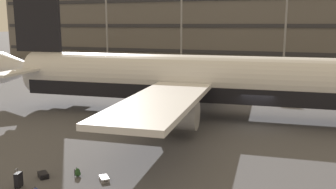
# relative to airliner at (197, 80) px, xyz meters

# --- Properties ---
(ground_plane) EXTENTS (600.00, 600.00, 0.00)m
(ground_plane) POSITION_rel_airliner_xyz_m (5.38, -1.28, -3.19)
(ground_plane) COLOR #4C4C51
(terminal_structure) EXTENTS (128.89, 15.69, 15.33)m
(terminal_structure) POSITION_rel_airliner_xyz_m (5.38, 49.14, 4.48)
(terminal_structure) COLOR #605B56
(terminal_structure) RESTS_ON ground_plane
(airliner) EXTENTS (39.54, 31.89, 11.32)m
(airliner) POSITION_rel_airliner_xyz_m (0.00, 0.00, 0.00)
(airliner) COLOR silver
(airliner) RESTS_ON ground_plane
(light_mast_left) EXTENTS (1.80, 0.50, 20.57)m
(light_mast_left) POSITION_rel_airliner_xyz_m (-13.20, 36.00, 8.77)
(light_mast_left) COLOR gray
(light_mast_left) RESTS_ON ground_plane
(light_mast_center_left) EXTENTS (1.80, 0.50, 20.61)m
(light_mast_center_left) POSITION_rel_airliner_xyz_m (5.37, 36.00, 8.79)
(light_mast_center_left) COLOR gray
(light_mast_center_left) RESTS_ON ground_plane
(suitcase_silver) EXTENTS (0.80, 0.82, 0.20)m
(suitcase_silver) POSITION_rel_airliner_xyz_m (-0.73, -14.83, -3.08)
(suitcase_silver) COLOR gray
(suitcase_silver) RESTS_ON ground_plane
(suitcase_teal) EXTENTS (0.33, 0.50, 0.96)m
(suitcase_teal) POSITION_rel_airliner_xyz_m (-4.29, -17.00, -2.78)
(suitcase_teal) COLOR black
(suitcase_teal) RESTS_ON ground_plane
(suitcase_upright) EXTENTS (0.81, 0.77, 0.27)m
(suitcase_upright) POSITION_rel_airliner_xyz_m (-3.94, -15.60, -3.05)
(suitcase_upright) COLOR black
(suitcase_upright) RESTS_ON ground_plane
(backpack_orange) EXTENTS (0.31, 0.33, 0.51)m
(backpack_orange) POSITION_rel_airliner_xyz_m (-2.30, -14.87, -2.96)
(backpack_orange) COLOR #264C26
(backpack_orange) RESTS_ON ground_plane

